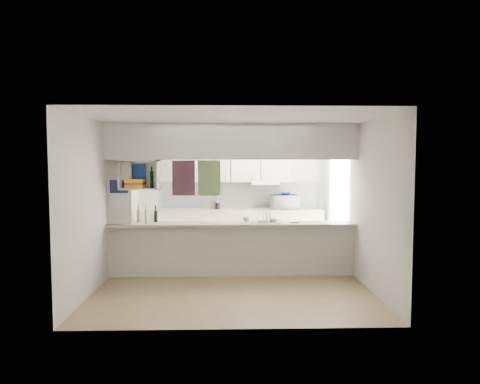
{
  "coord_description": "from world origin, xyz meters",
  "views": [
    {
      "loc": [
        -0.06,
        -7.29,
        1.96
      ],
      "look_at": [
        0.15,
        0.5,
        1.41
      ],
      "focal_mm": 32.0,
      "sensor_mm": 36.0,
      "label": 1
    }
  ],
  "objects_px": {
    "microwave": "(285,202)",
    "dish_rack": "(269,217)",
    "wine_bottles": "(142,216)",
    "bowl": "(286,194)"
  },
  "relations": [
    {
      "from": "microwave",
      "to": "wine_bottles",
      "type": "bearing_deg",
      "value": 27.34
    },
    {
      "from": "wine_bottles",
      "to": "bowl",
      "type": "bearing_deg",
      "value": 36.49
    },
    {
      "from": "microwave",
      "to": "wine_bottles",
      "type": "xyz_separation_m",
      "value": [
        -2.73,
        -2.01,
        -0.04
      ]
    },
    {
      "from": "bowl",
      "to": "wine_bottles",
      "type": "distance_m",
      "value": 3.43
    },
    {
      "from": "dish_rack",
      "to": "wine_bottles",
      "type": "relative_size",
      "value": 0.83
    },
    {
      "from": "microwave",
      "to": "dish_rack",
      "type": "bearing_deg",
      "value": 66.09
    },
    {
      "from": "microwave",
      "to": "bowl",
      "type": "distance_m",
      "value": 0.19
    },
    {
      "from": "wine_bottles",
      "to": "dish_rack",
      "type": "bearing_deg",
      "value": -1.33
    },
    {
      "from": "microwave",
      "to": "bowl",
      "type": "height_order",
      "value": "bowl"
    },
    {
      "from": "dish_rack",
      "to": "wine_bottles",
      "type": "xyz_separation_m",
      "value": [
        -2.19,
        0.05,
        0.03
      ]
    }
  ]
}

